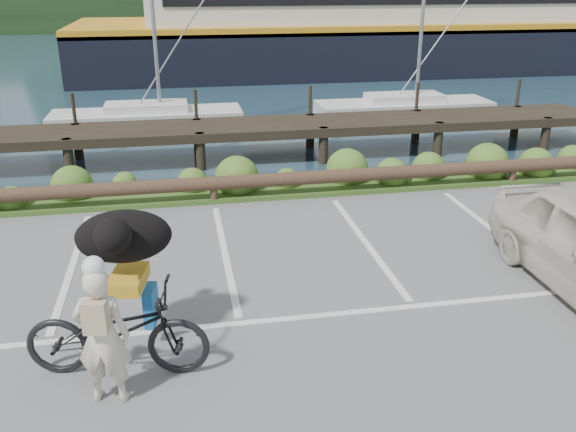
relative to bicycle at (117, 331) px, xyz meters
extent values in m
plane|color=#5C5C5E|center=(1.57, 1.25, -0.59)|extent=(72.00, 72.00, 0.00)
plane|color=#1C3444|center=(1.57, 49.25, -1.79)|extent=(160.00, 160.00, 0.00)
cube|color=#3D5B21|center=(1.57, 6.55, -0.54)|extent=(34.00, 1.60, 0.10)
imported|color=black|center=(0.00, 0.00, 0.00)|extent=(2.34, 1.17, 1.18)
imported|color=beige|center=(-0.09, -0.51, 0.26)|extent=(0.68, 0.51, 1.69)
ellipsoid|color=black|center=(0.13, 0.71, 0.94)|extent=(0.80, 1.29, 0.70)
camera|label=1|loc=(0.88, -6.62, 4.01)|focal=38.00mm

